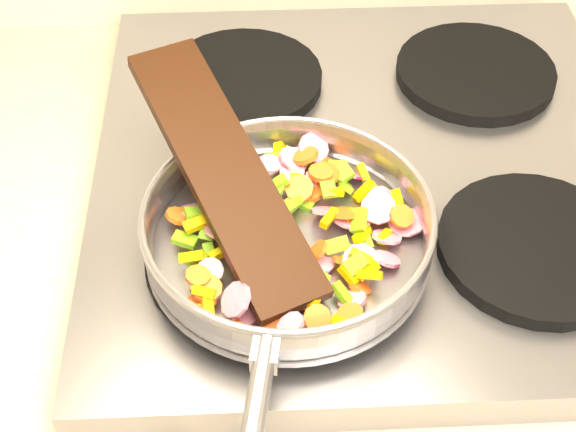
{
  "coord_description": "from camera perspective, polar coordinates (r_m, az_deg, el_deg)",
  "views": [
    {
      "loc": [
        -0.82,
        1.03,
        1.53
      ],
      "look_at": [
        -0.8,
        1.53,
        1.0
      ],
      "focal_mm": 50.0,
      "sensor_mm": 36.0,
      "label": 1
    }
  ],
  "objects": [
    {
      "name": "cooktop",
      "position": [
        0.89,
        5.97,
        3.07
      ],
      "size": [
        0.6,
        0.6,
        0.04
      ],
      "primitive_type": "cube",
      "color": "#939399",
      "rests_on": "counter_top"
    },
    {
      "name": "grate_fl",
      "position": [
        0.76,
        -3.07,
        -2.97
      ],
      "size": [
        0.19,
        0.19,
        0.02
      ],
      "primitive_type": "cylinder",
      "color": "black",
      "rests_on": "cooktop"
    },
    {
      "name": "grate_fr",
      "position": [
        0.81,
        17.22,
        -2.11
      ],
      "size": [
        0.19,
        0.19,
        0.02
      ],
      "primitive_type": "cylinder",
      "color": "black",
      "rests_on": "cooktop"
    },
    {
      "name": "grate_bl",
      "position": [
        0.97,
        -3.26,
        9.71
      ],
      "size": [
        0.19,
        0.19,
        0.02
      ],
      "primitive_type": "cylinder",
      "color": "black",
      "rests_on": "cooktop"
    },
    {
      "name": "grate_br",
      "position": [
        1.0,
        13.18,
        9.94
      ],
      "size": [
        0.19,
        0.19,
        0.02
      ],
      "primitive_type": "cylinder",
      "color": "black",
      "rests_on": "cooktop"
    },
    {
      "name": "saute_pan",
      "position": [
        0.74,
        -0.03,
        -1.01
      ],
      "size": [
        0.3,
        0.47,
        0.05
      ],
      "rotation": [
        0.0,
        0.0,
        -0.17
      ],
      "color": "#9E9EA5",
      "rests_on": "grate_fl"
    },
    {
      "name": "vegetable_heap",
      "position": [
        0.75,
        0.15,
        -0.56
      ],
      "size": [
        0.25,
        0.26,
        0.05
      ],
      "color": "#68A716",
      "rests_on": "saute_pan"
    },
    {
      "name": "wooden_spatula",
      "position": [
        0.75,
        -4.63,
        3.31
      ],
      "size": [
        0.19,
        0.3,
        0.09
      ],
      "primitive_type": "cube",
      "rotation": [
        0.0,
        -0.25,
        2.0
      ],
      "color": "black",
      "rests_on": "saute_pan"
    }
  ]
}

